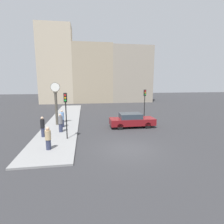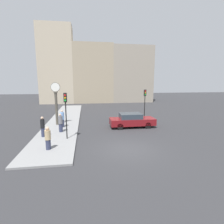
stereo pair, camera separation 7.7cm
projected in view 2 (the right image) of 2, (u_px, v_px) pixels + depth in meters
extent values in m
plane|color=#2D2D30|center=(128.00, 149.00, 12.72)|extent=(120.00, 120.00, 0.00)
cube|color=gray|center=(65.00, 119.00, 22.36)|extent=(3.65, 25.54, 0.13)
cube|color=#B7A88E|center=(57.00, 65.00, 38.77)|extent=(7.23, 5.00, 16.82)
cube|color=gray|center=(93.00, 74.00, 40.29)|extent=(8.85, 5.00, 13.13)
cube|color=gray|center=(131.00, 75.00, 41.66)|extent=(9.41, 5.00, 12.89)
cube|color=maroon|center=(132.00, 121.00, 18.76)|extent=(4.78, 1.84, 0.69)
cube|color=#2D3842|center=(131.00, 116.00, 18.63)|extent=(2.29, 1.65, 0.54)
cylinder|color=black|center=(143.00, 122.00, 19.82)|extent=(0.66, 0.22, 0.66)
cylinder|color=black|center=(148.00, 125.00, 18.25)|extent=(0.66, 0.22, 0.66)
cylinder|color=black|center=(117.00, 123.00, 19.38)|extent=(0.66, 0.22, 0.66)
cylinder|color=black|center=(120.00, 126.00, 17.81)|extent=(0.66, 0.22, 0.66)
cylinder|color=black|center=(66.00, 121.00, 14.43)|extent=(0.09, 0.09, 3.07)
cube|color=black|center=(65.00, 98.00, 14.10)|extent=(0.26, 0.20, 0.76)
cylinder|color=red|center=(65.00, 95.00, 13.95)|extent=(0.15, 0.04, 0.15)
cylinder|color=orange|center=(65.00, 98.00, 13.99)|extent=(0.15, 0.04, 0.15)
cylinder|color=green|center=(65.00, 100.00, 14.02)|extent=(0.15, 0.04, 0.15)
cylinder|color=black|center=(145.00, 109.00, 21.33)|extent=(0.09, 0.09, 3.14)
cube|color=black|center=(145.00, 93.00, 20.99)|extent=(0.26, 0.20, 0.76)
cylinder|color=red|center=(145.00, 91.00, 20.84)|extent=(0.15, 0.04, 0.15)
cylinder|color=orange|center=(145.00, 93.00, 20.87)|extent=(0.15, 0.04, 0.15)
cylinder|color=green|center=(145.00, 95.00, 20.91)|extent=(0.15, 0.04, 0.15)
cylinder|color=#4C473D|center=(57.00, 109.00, 19.17)|extent=(0.28, 0.28, 3.50)
cube|color=#4C473D|center=(56.00, 92.00, 18.85)|extent=(0.36, 0.36, 0.17)
cylinder|color=#4C473D|center=(55.00, 87.00, 18.76)|extent=(1.00, 0.04, 1.00)
cylinder|color=white|center=(55.00, 87.00, 18.76)|extent=(0.93, 0.06, 0.93)
cylinder|color=#2D334C|center=(62.00, 123.00, 18.36)|extent=(0.36, 0.36, 0.82)
cylinder|color=#729ED8|center=(62.00, 116.00, 18.22)|extent=(0.43, 0.43, 0.76)
sphere|color=tan|center=(62.00, 111.00, 18.14)|extent=(0.22, 0.22, 0.22)
cylinder|color=#2D334C|center=(48.00, 144.00, 12.31)|extent=(0.35, 0.35, 0.72)
cylinder|color=tan|center=(48.00, 135.00, 12.19)|extent=(0.41, 0.41, 0.67)
sphere|color=tan|center=(47.00, 129.00, 12.11)|extent=(0.26, 0.26, 0.26)
cylinder|color=#2D334C|center=(61.00, 128.00, 16.57)|extent=(0.35, 0.35, 0.79)
cylinder|color=slate|center=(60.00, 120.00, 16.44)|extent=(0.41, 0.41, 0.74)
sphere|color=tan|center=(60.00, 115.00, 16.36)|extent=(0.23, 0.23, 0.23)
cylinder|color=#2D334C|center=(43.00, 132.00, 15.11)|extent=(0.30, 0.30, 0.80)
cylinder|color=black|center=(42.00, 124.00, 14.98)|extent=(0.35, 0.35, 0.74)
sphere|color=tan|center=(42.00, 118.00, 14.89)|extent=(0.24, 0.24, 0.24)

